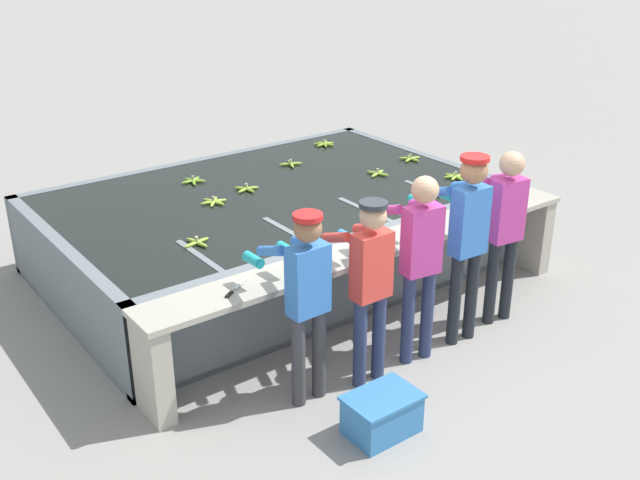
% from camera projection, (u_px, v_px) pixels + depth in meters
% --- Properties ---
extents(ground_plane, '(80.00, 80.00, 0.00)m').
position_uv_depth(ground_plane, '(391.00, 338.00, 6.87)').
color(ground_plane, gray).
rests_on(ground_plane, ground).
extents(wash_tank, '(4.65, 3.06, 0.87)m').
position_uv_depth(wash_tank, '(272.00, 230.00, 8.15)').
color(wash_tank, slate).
rests_on(wash_tank, ground).
extents(work_ledge, '(4.65, 0.45, 0.87)m').
position_uv_depth(work_ledge, '(377.00, 269.00, 6.79)').
color(work_ledge, '#A8A393').
rests_on(work_ledge, ground).
extents(worker_0, '(0.41, 0.72, 1.60)m').
position_uv_depth(worker_0, '(305.00, 290.00, 5.66)').
color(worker_0, '#38383D').
rests_on(worker_0, ground).
extents(worker_1, '(0.40, 0.71, 1.59)m').
position_uv_depth(worker_1, '(368.00, 276.00, 5.90)').
color(worker_1, navy).
rests_on(worker_1, ground).
extents(worker_2, '(0.47, 0.74, 1.68)m').
position_uv_depth(worker_2, '(419.00, 252.00, 6.19)').
color(worker_2, navy).
rests_on(worker_2, ground).
extents(worker_3, '(0.43, 0.73, 1.75)m').
position_uv_depth(worker_3, '(466.00, 230.00, 6.46)').
color(worker_3, '#1E2328').
rests_on(worker_3, ground).
extents(worker_4, '(0.47, 0.73, 1.68)m').
position_uv_depth(worker_4, '(503.00, 221.00, 6.83)').
color(worker_4, '#1E2328').
rests_on(worker_4, ground).
extents(banana_bunch_floating_0, '(0.28, 0.27, 0.08)m').
position_uv_depth(banana_bunch_floating_0, '(324.00, 144.00, 9.58)').
color(banana_bunch_floating_0, '#7FAD33').
rests_on(banana_bunch_floating_0, wash_tank).
extents(banana_bunch_floating_1, '(0.28, 0.27, 0.08)m').
position_uv_depth(banana_bunch_floating_1, '(246.00, 189.00, 8.01)').
color(banana_bunch_floating_1, '#8CB738').
rests_on(banana_bunch_floating_1, wash_tank).
extents(banana_bunch_floating_2, '(0.27, 0.28, 0.08)m').
position_uv_depth(banana_bunch_floating_2, '(193.00, 181.00, 8.24)').
color(banana_bunch_floating_2, '#7FAD33').
rests_on(banana_bunch_floating_2, wash_tank).
extents(banana_bunch_floating_3, '(0.28, 0.28, 0.08)m').
position_uv_depth(banana_bunch_floating_3, '(306.00, 214.00, 7.32)').
color(banana_bunch_floating_3, '#7FAD33').
rests_on(banana_bunch_floating_3, wash_tank).
extents(banana_bunch_floating_4, '(0.27, 0.28, 0.08)m').
position_uv_depth(banana_bunch_floating_4, '(456.00, 176.00, 8.38)').
color(banana_bunch_floating_4, '#93BC3D').
rests_on(banana_bunch_floating_4, wash_tank).
extents(banana_bunch_floating_5, '(0.28, 0.27, 0.08)m').
position_uv_depth(banana_bunch_floating_5, '(410.00, 159.00, 9.00)').
color(banana_bunch_floating_5, '#93BC3D').
rests_on(banana_bunch_floating_5, wash_tank).
extents(banana_bunch_floating_6, '(0.27, 0.27, 0.08)m').
position_uv_depth(banana_bunch_floating_6, '(378.00, 173.00, 8.48)').
color(banana_bunch_floating_6, '#93BC3D').
rests_on(banana_bunch_floating_6, wash_tank).
extents(banana_bunch_floating_7, '(0.28, 0.28, 0.08)m').
position_uv_depth(banana_bunch_floating_7, '(434.00, 192.00, 7.90)').
color(banana_bunch_floating_7, '#8CB738').
rests_on(banana_bunch_floating_7, wash_tank).
extents(banana_bunch_floating_8, '(0.27, 0.27, 0.08)m').
position_uv_depth(banana_bunch_floating_8, '(291.00, 164.00, 8.81)').
color(banana_bunch_floating_8, '#8CB738').
rests_on(banana_bunch_floating_8, wash_tank).
extents(banana_bunch_floating_9, '(0.28, 0.28, 0.08)m').
position_uv_depth(banana_bunch_floating_9, '(197.00, 242.00, 6.68)').
color(banana_bunch_floating_9, '#8CB738').
rests_on(banana_bunch_floating_9, wash_tank).
extents(banana_bunch_floating_10, '(0.28, 0.28, 0.08)m').
position_uv_depth(banana_bunch_floating_10, '(214.00, 202.00, 7.64)').
color(banana_bunch_floating_10, '#9EC642').
rests_on(banana_bunch_floating_10, wash_tank).
extents(knife_0, '(0.31, 0.21, 0.02)m').
position_uv_depth(knife_0, '(233.00, 290.00, 5.84)').
color(knife_0, silver).
rests_on(knife_0, work_ledge).
extents(crate, '(0.55, 0.39, 0.32)m').
position_uv_depth(crate, '(382.00, 414.00, 5.56)').
color(crate, '#3375B7').
rests_on(crate, ground).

